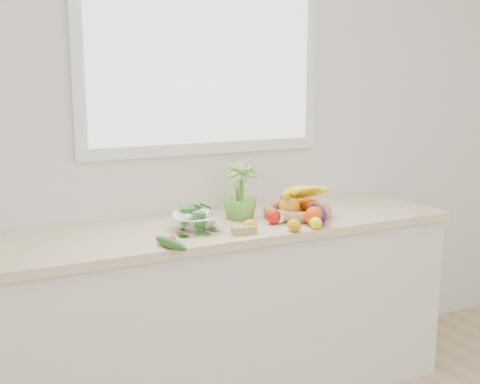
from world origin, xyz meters
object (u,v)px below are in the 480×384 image
eggplant (317,213)px  colander_with_spinach (195,217)px  potted_herb (240,193)px  fruit_basket (297,206)px  cucumber (171,243)px  apple (274,217)px

eggplant → colander_with_spinach: bearing=167.7°
potted_herb → fruit_basket: potted_herb is taller
cucumber → fruit_basket: 0.80m
colander_with_spinach → apple: bearing=-9.6°
apple → fruit_basket: (0.18, 0.08, 0.02)m
fruit_basket → colander_with_spinach: 0.56m
potted_herb → apple: bearing=-61.7°
colander_with_spinach → fruit_basket: bearing=2.2°
fruit_basket → colander_with_spinach: bearing=-177.8°
colander_with_spinach → cucumber: bearing=-131.7°
apple → potted_herb: potted_herb is taller
fruit_basket → colander_with_spinach: size_ratio=1.54×
eggplant → fruit_basket: size_ratio=0.56×
colander_with_spinach → potted_herb: bearing=21.0°
cucumber → apple: bearing=16.0°
eggplant → colander_with_spinach: (-0.58, 0.13, 0.02)m
cucumber → potted_herb: 0.60m
apple → cucumber: 0.60m
cucumber → colander_with_spinach: (0.20, 0.23, 0.04)m
apple → cucumber: apple is taller
eggplant → potted_herb: (-0.30, 0.23, 0.09)m
potted_herb → fruit_basket: size_ratio=0.77×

